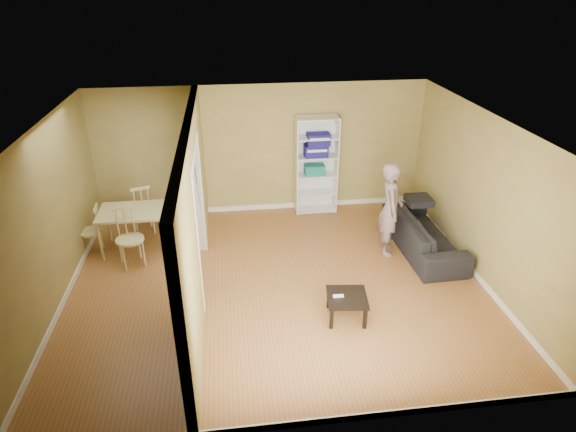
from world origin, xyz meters
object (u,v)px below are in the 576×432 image
Objects in this scene: coffee_table at (347,299)px; chair_near at (130,238)px; person at (391,201)px; bookshelf at (316,165)px; dining_table at (135,214)px; chair_left at (90,230)px; sofa at (424,229)px; chair_far at (142,208)px.

coffee_table is 3.76m from chair_near.
chair_near is (-4.41, 0.14, -0.47)m from person.
bookshelf is 1.94× the size of chair_near.
chair_left is (-0.78, -0.05, -0.24)m from dining_table.
chair_left is (-5.82, 0.64, 0.04)m from sofa.
chair_far reaches higher than coffee_table.
bookshelf reaches higher than coffee_table.
sofa is at bearing -49.01° from bookshelf.
person is at bearing 87.79° from sofa.
bookshelf reaches higher than chair_near.
coffee_table is at bearing 118.52° from chair_far.
coffee_table is (-1.81, -1.71, -0.09)m from sofa.
coffee_table is at bearing -36.52° from dining_table.
person is 1.92× the size of chair_near.
chair_left is (-4.01, 2.35, 0.13)m from coffee_table.
chair_far is (-3.23, 3.04, 0.18)m from coffee_table.
person is at bearing 56.35° from coffee_table.
sofa is 1.08× the size of bookshelf.
coffee_table is 0.63× the size of chair_left.
chair_near is at bearing -92.83° from dining_table.
dining_table is 0.82m from chair_left.
chair_near is (-3.45, -1.72, -0.48)m from bookshelf.
chair_near reaches higher than sofa.
coffee_table is at bearing -50.88° from chair_near.
chair_far is (0.01, 0.64, -0.18)m from dining_table.
chair_near is at bearing 51.95° from chair_left.
sofa is 3.82× the size of coffee_table.
chair_far reaches higher than chair_left.
chair_near is at bearing 87.01° from sofa.
bookshelf is 3.50m from chair_far.
sofa is 5.21m from chair_far.
sofa is 5.07m from chair_near.
coffee_table is at bearing -93.02° from bookshelf.
sofa is 2.41× the size of chair_left.
bookshelf is at bearing 170.73° from chair_far.
person is 2.20× the size of chair_left.
chair_left is at bearing 125.78° from chair_near.
bookshelf is (-0.96, 1.85, 0.01)m from person.
chair_far is (-3.42, -0.54, -0.49)m from bookshelf.
chair_left is 0.87× the size of chair_near.
sofa reaches higher than coffee_table.
chair_near is at bearing 70.22° from chair_far.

